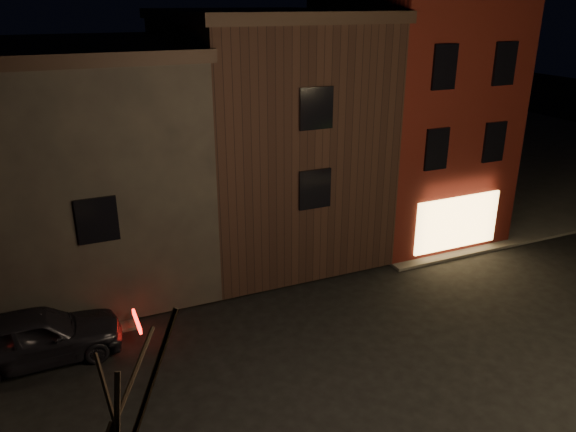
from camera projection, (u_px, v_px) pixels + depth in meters
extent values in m
plane|color=black|center=(352.00, 379.00, 15.58)|extent=(120.00, 120.00, 0.00)
cube|color=#2D2B28|center=(454.00, 146.00, 40.20)|extent=(30.00, 30.00, 0.12)
cube|color=#4F130E|center=(406.00, 114.00, 24.88)|extent=(6.00, 8.00, 10.00)
cube|color=#F8C76F|center=(457.00, 222.00, 22.75)|extent=(4.00, 0.12, 2.20)
cube|color=black|center=(261.00, 134.00, 23.44)|extent=(7.00, 10.00, 9.00)
cube|color=black|center=(259.00, 15.00, 21.75)|extent=(7.30, 10.30, 0.40)
cube|color=black|center=(80.00, 165.00, 20.87)|extent=(7.50, 10.00, 8.00)
cube|color=black|center=(64.00, 48.00, 19.36)|extent=(7.80, 10.30, 0.40)
imported|color=black|center=(35.00, 336.00, 16.12)|extent=(4.82, 1.97, 1.64)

